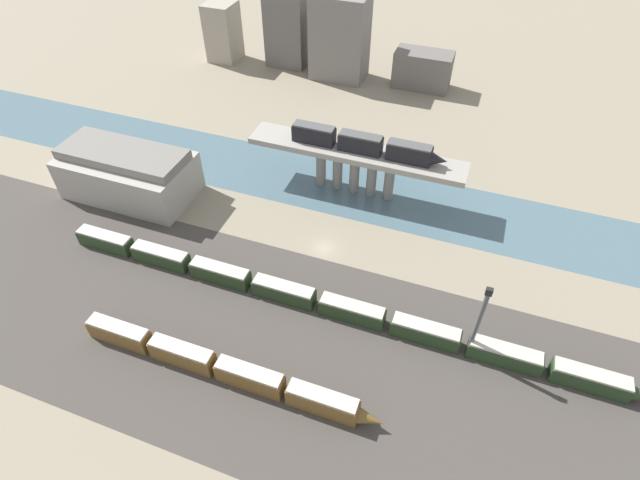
{
  "coord_description": "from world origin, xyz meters",
  "views": [
    {
      "loc": [
        23.04,
        -65.3,
        68.95
      ],
      "look_at": [
        0.0,
        -2.26,
        4.21
      ],
      "focal_mm": 28.0,
      "sensor_mm": 36.0,
      "label": 1
    }
  ],
  "objects_px": {
    "train_yard_near": "(222,368)",
    "warehouse_building": "(128,173)",
    "signal_tower": "(478,322)",
    "train_on_bridge": "(365,144)",
    "train_yard_mid": "(325,304)"
  },
  "relations": [
    {
      "from": "train_yard_near",
      "to": "warehouse_building",
      "type": "height_order",
      "value": "warehouse_building"
    },
    {
      "from": "train_yard_near",
      "to": "signal_tower",
      "type": "xyz_separation_m",
      "value": [
        35.0,
        17.04,
        6.15
      ]
    },
    {
      "from": "train_on_bridge",
      "to": "warehouse_building",
      "type": "relative_size",
      "value": 1.19
    },
    {
      "from": "train_yard_mid",
      "to": "warehouse_building",
      "type": "relative_size",
      "value": 3.76
    },
    {
      "from": "warehouse_building",
      "to": "signal_tower",
      "type": "relative_size",
      "value": 1.73
    },
    {
      "from": "warehouse_building",
      "to": "signal_tower",
      "type": "distance_m",
      "value": 77.08
    },
    {
      "from": "warehouse_building",
      "to": "train_on_bridge",
      "type": "bearing_deg",
      "value": 20.09
    },
    {
      "from": "train_yard_near",
      "to": "train_yard_mid",
      "type": "distance_m",
      "value": 20.36
    },
    {
      "from": "train_yard_near",
      "to": "train_on_bridge",
      "type": "bearing_deg",
      "value": 82.06
    },
    {
      "from": "train_yard_near",
      "to": "train_yard_mid",
      "type": "xyz_separation_m",
      "value": [
        10.53,
        17.43,
        -0.24
      ]
    },
    {
      "from": "train_on_bridge",
      "to": "train_yard_near",
      "type": "bearing_deg",
      "value": -97.94
    },
    {
      "from": "train_yard_mid",
      "to": "signal_tower",
      "type": "relative_size",
      "value": 6.51
    },
    {
      "from": "train_on_bridge",
      "to": "train_yard_mid",
      "type": "height_order",
      "value": "train_on_bridge"
    },
    {
      "from": "train_on_bridge",
      "to": "signal_tower",
      "type": "height_order",
      "value": "signal_tower"
    },
    {
      "from": "train_on_bridge",
      "to": "signal_tower",
      "type": "relative_size",
      "value": 2.06
    }
  ]
}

